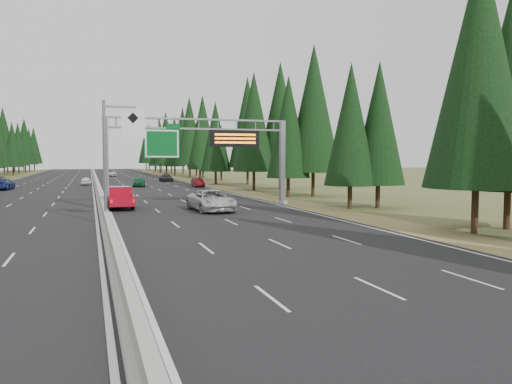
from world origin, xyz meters
The scene contains 15 objects.
road centered at (0.00, 80.00, 0.04)m, with size 32.00×260.00×0.08m, color black.
shoulder_right centered at (17.80, 80.00, 0.03)m, with size 3.60×260.00×0.06m, color olive.
median_barrier centered at (0.00, 80.00, 0.41)m, with size 0.70×260.00×0.85m.
sign_gantry centered at (8.92, 34.88, 5.27)m, with size 16.75×0.98×7.80m.
hov_sign_pole centered at (0.58, 24.97, 4.72)m, with size 2.80×0.50×8.00m.
tree_row_right centered at (21.95, 75.96, 9.42)m, with size 11.73×244.56×18.80m.
silver_minivan centered at (8.41, 30.94, 0.94)m, with size 2.85×6.19×1.72m, color #BBBCC1.
red_pickup centered at (1.50, 35.68, 1.10)m, with size 2.02×5.67×1.85m.
car_ahead_green centered at (6.18, 69.12, 0.84)m, with size 1.79×4.44×1.51m, color #145A30.
car_ahead_dkred centered at (14.50, 65.42, 0.73)m, with size 1.38×3.96×1.30m, color #560C0F.
car_ahead_dkgrey centered at (12.51, 84.62, 0.78)m, with size 1.95×4.81×1.40m, color black.
car_ahead_white centered at (3.76, 116.72, 0.87)m, with size 2.61×5.66×1.57m, color silver.
car_ahead_far centered at (4.76, 144.54, 0.76)m, with size 1.61×3.99×1.36m, color black.
car_onc_blue centered at (-12.25, 67.01, 0.87)m, with size 2.21×5.44×1.58m, color navy.
car_onc_white centered at (-1.50, 76.53, 0.73)m, with size 1.53×3.80×1.30m, color white.
Camera 1 is at (-0.93, -8.57, 4.33)m, focal length 35.00 mm.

